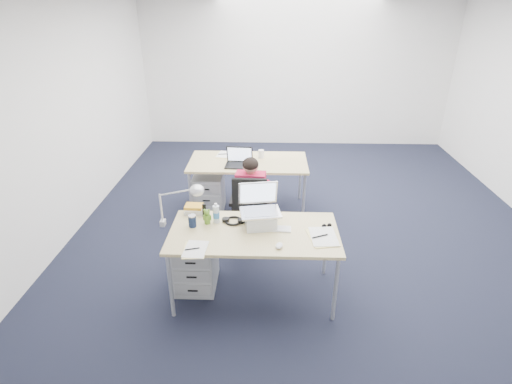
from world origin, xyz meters
TOP-DOWN VIEW (x-y plane):
  - floor at (0.00, 0.00)m, footprint 7.00×7.00m
  - room at (0.00, 0.00)m, footprint 6.02×7.02m
  - desk_near at (-0.65, -1.31)m, footprint 1.60×0.80m
  - desk_far at (-0.80, 0.52)m, footprint 1.60×0.80m
  - office_chair at (-0.72, -0.40)m, footprint 0.62×0.62m
  - seated_person at (-0.71, -0.24)m, footprint 0.36×0.62m
  - drawer_pedestal_near at (-1.25, -1.18)m, footprint 0.40×0.50m
  - drawer_pedestal_far at (-1.35, 0.46)m, footprint 0.40×0.50m
  - silver_laptop at (-0.60, -1.20)m, footprint 0.42×0.36m
  - wireless_keyboard at (-0.44, -1.26)m, footprint 0.28×0.13m
  - computer_mouse at (-0.42, -1.57)m, footprint 0.08×0.11m
  - headphones at (-0.86, -1.13)m, footprint 0.24×0.20m
  - can_koozie at (-1.25, -1.23)m, footprint 0.08×0.08m
  - water_bottle at (-1.03, -1.14)m, footprint 0.08×0.08m
  - bear_figurine at (-1.11, -1.16)m, footprint 0.10×0.09m
  - book_stack at (-1.28, -0.96)m, footprint 0.23×0.19m
  - cordless_phone at (-1.16, -1.03)m, footprint 0.04×0.03m
  - papers_left at (-1.16, -1.64)m, footprint 0.19×0.27m
  - papers_right at (-0.02, -1.39)m, footprint 0.27×0.36m
  - sunglasses at (0.05, -1.19)m, footprint 0.11×0.07m
  - desk_lamp at (-1.40, -1.22)m, footprint 0.42×0.23m
  - dark_laptop at (-0.92, 0.34)m, footprint 0.37×0.36m
  - far_cup at (-0.63, 0.66)m, footprint 0.09×0.09m
  - far_papers at (-1.16, 0.75)m, footprint 0.22×0.29m

SIDE VIEW (x-z plane):
  - floor at x=0.00m, z-range 0.00..0.00m
  - office_chair at x=-0.72m, z-range -0.21..0.75m
  - drawer_pedestal_near at x=-1.25m, z-range 0.00..0.55m
  - drawer_pedestal_far at x=-1.35m, z-range 0.00..0.55m
  - seated_person at x=-0.71m, z-range 0.01..1.12m
  - desk_near at x=-0.65m, z-range 0.32..1.05m
  - desk_far at x=-0.80m, z-range 0.32..1.05m
  - far_papers at x=-1.16m, z-range 0.73..0.74m
  - papers_left at x=-1.16m, z-range 0.73..0.74m
  - papers_right at x=-0.02m, z-range 0.73..0.74m
  - wireless_keyboard at x=-0.44m, z-range 0.73..0.74m
  - sunglasses at x=0.05m, z-range 0.73..0.75m
  - computer_mouse at x=-0.42m, z-range 0.73..0.77m
  - headphones at x=-0.86m, z-range 0.73..0.77m
  - book_stack at x=-1.28m, z-range 0.73..0.82m
  - far_cup at x=-0.63m, z-range 0.73..0.84m
  - can_koozie at x=-1.25m, z-range 0.73..0.85m
  - cordless_phone at x=-1.16m, z-range 0.73..0.87m
  - bear_figurine at x=-1.11m, z-range 0.73..0.89m
  - water_bottle at x=-1.03m, z-range 0.73..0.94m
  - dark_laptop at x=-0.92m, z-range 0.73..0.98m
  - silver_laptop at x=-0.60m, z-range 0.73..1.13m
  - desk_lamp at x=-1.40m, z-range 0.73..1.18m
  - room at x=0.00m, z-range 0.31..3.12m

